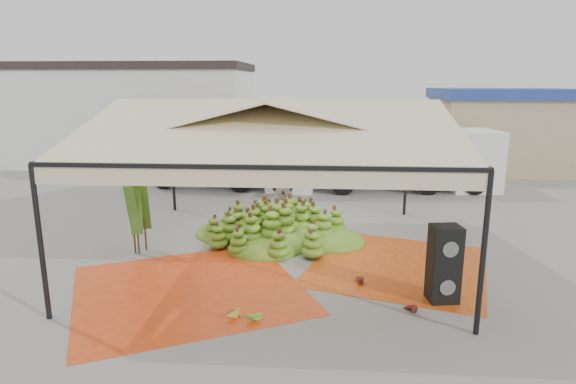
# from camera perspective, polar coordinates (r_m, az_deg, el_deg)

# --- Properties ---
(ground) EXTENTS (90.00, 90.00, 0.00)m
(ground) POSITION_cam_1_polar(r_m,az_deg,el_deg) (12.94, -1.38, -7.10)
(ground) COLOR slate
(ground) RESTS_ON ground
(canopy_tent) EXTENTS (8.10, 8.10, 4.00)m
(canopy_tent) POSITION_cam_1_polar(r_m,az_deg,el_deg) (12.21, -1.46, 7.61)
(canopy_tent) COLOR black
(canopy_tent) RESTS_ON ground
(building_white) EXTENTS (14.30, 6.30, 5.40)m
(building_white) POSITION_cam_1_polar(r_m,az_deg,el_deg) (28.45, -19.24, 8.78)
(building_white) COLOR silver
(building_white) RESTS_ON ground
(building_tan) EXTENTS (6.30, 5.30, 4.10)m
(building_tan) POSITION_cam_1_polar(r_m,az_deg,el_deg) (26.71, 23.58, 6.81)
(building_tan) COLOR tan
(building_tan) RESTS_ON ground
(tarp_left) EXTENTS (6.17, 6.06, 0.01)m
(tarp_left) POSITION_cam_1_polar(r_m,az_deg,el_deg) (10.96, -11.66, -11.18)
(tarp_left) COLOR #D74414
(tarp_left) RESTS_ON ground
(tarp_right) EXTENTS (5.12, 5.25, 0.01)m
(tarp_right) POSITION_cam_1_polar(r_m,az_deg,el_deg) (12.32, 12.95, -8.48)
(tarp_right) COLOR #D35813
(tarp_right) RESTS_ON ground
(banana_heap) EXTENTS (5.42, 4.55, 1.11)m
(banana_heap) POSITION_cam_1_polar(r_m,az_deg,el_deg) (13.79, -0.74, -3.39)
(banana_heap) COLOR #437318
(banana_heap) RESTS_ON ground
(hand_yellow_a) EXTENTS (0.49, 0.44, 0.19)m
(hand_yellow_a) POSITION_cam_1_polar(r_m,az_deg,el_deg) (9.62, -6.88, -14.01)
(hand_yellow_a) COLOR gold
(hand_yellow_a) RESTS_ON ground
(hand_yellow_b) EXTENTS (0.47, 0.40, 0.20)m
(hand_yellow_b) POSITION_cam_1_polar(r_m,az_deg,el_deg) (9.69, -6.79, -13.75)
(hand_yellow_b) COLOR #B29D23
(hand_yellow_b) RESTS_ON ground
(hand_red_a) EXTENTS (0.55, 0.47, 0.23)m
(hand_red_a) POSITION_cam_1_polar(r_m,az_deg,el_deg) (11.13, 7.95, -10.04)
(hand_red_a) COLOR maroon
(hand_red_a) RESTS_ON ground
(hand_red_b) EXTENTS (0.57, 0.52, 0.22)m
(hand_red_b) POSITION_cam_1_polar(r_m,az_deg,el_deg) (9.98, 14.03, -13.19)
(hand_red_b) COLOR #5C1B15
(hand_red_b) RESTS_ON ground
(hand_green) EXTENTS (0.63, 0.62, 0.22)m
(hand_green) POSITION_cam_1_polar(r_m,az_deg,el_deg) (9.54, -4.24, -14.06)
(hand_green) COLOR #3C851B
(hand_green) RESTS_ON ground
(hanging_bunches) EXTENTS (1.74, 0.24, 0.20)m
(hanging_bunches) POSITION_cam_1_polar(r_m,az_deg,el_deg) (12.48, 7.18, 4.48)
(hanging_bunches) COLOR #3F7919
(hanging_bunches) RESTS_ON ground
(speaker_stack) EXTENTS (0.65, 0.59, 1.62)m
(speaker_stack) POSITION_cam_1_polar(r_m,az_deg,el_deg) (10.42, 18.01, -8.11)
(speaker_stack) COLOR black
(speaker_stack) RESTS_ON ground
(banana_leaves) EXTENTS (0.96, 1.36, 3.70)m
(banana_leaves) POSITION_cam_1_polar(r_m,az_deg,el_deg) (13.82, -16.91, -6.35)
(banana_leaves) COLOR #3E7920
(banana_leaves) RESTS_ON ground
(vendor) EXTENTS (0.66, 0.49, 1.64)m
(vendor) POSITION_cam_1_polar(r_m,az_deg,el_deg) (17.39, -0.63, 0.95)
(vendor) COLOR gray
(vendor) RESTS_ON ground
(truck_left) EXTENTS (7.25, 3.18, 2.41)m
(truck_left) POSITION_cam_1_polar(r_m,az_deg,el_deg) (20.69, -5.67, 4.70)
(truck_left) COLOR #4C3919
(truck_left) RESTS_ON ground
(truck_right) EXTENTS (7.39, 3.02, 2.48)m
(truck_right) POSITION_cam_1_polar(r_m,az_deg,el_deg) (20.82, 14.89, 4.49)
(truck_right) COLOR #4C3619
(truck_right) RESTS_ON ground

